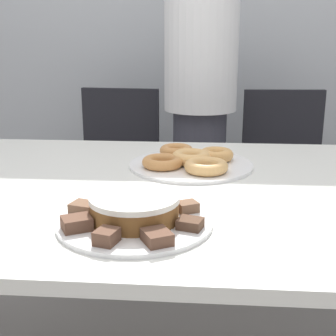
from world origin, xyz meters
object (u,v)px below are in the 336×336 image
office_chair_left (115,186)px  plate_donuts (191,165)px  office_chair_right (285,190)px  person_standing (200,95)px  frosted_cake (135,208)px  plate_cake (135,222)px

office_chair_left → plate_donuts: 0.97m
office_chair_left → office_chair_right: 0.84m
person_standing → office_chair_right: size_ratio=1.86×
office_chair_right → plate_donuts: bearing=-121.5°
office_chair_left → plate_donuts: bearing=-58.8°
plate_donuts → frosted_cake: 0.48m
office_chair_right → office_chair_left: bearing=176.8°
person_standing → frosted_cake: size_ratio=8.72×
plate_cake → plate_donuts: same height
plate_cake → frosted_cake: frosted_cake is taller
office_chair_left → plate_cake: size_ratio=2.69×
person_standing → plate_cake: size_ratio=5.02×
plate_donuts → plate_cake: bearing=-102.8°
office_chair_right → plate_cake: size_ratio=2.69×
plate_donuts → frosted_cake: bearing=-102.8°
plate_donuts → office_chair_left: bearing=116.3°
office_chair_right → frosted_cake: office_chair_right is taller
plate_cake → plate_donuts: size_ratio=0.88×
frosted_cake → office_chair_right: bearing=67.0°
office_chair_right → plate_donuts: (-0.44, -0.81, 0.34)m
person_standing → office_chair_left: person_standing is taller
person_standing → plate_cake: (-0.12, -1.27, -0.11)m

